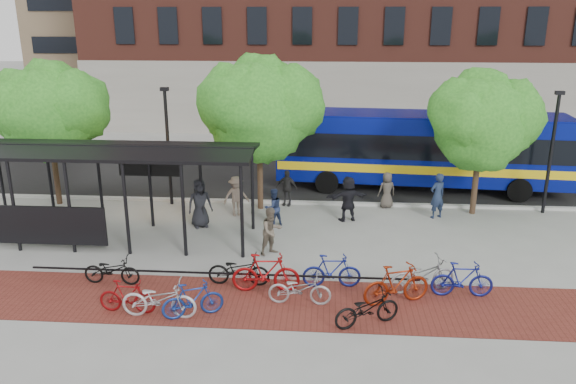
# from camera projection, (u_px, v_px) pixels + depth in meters

# --- Properties ---
(ground) EXTENTS (160.00, 160.00, 0.00)m
(ground) POSITION_uv_depth(u_px,v_px,m) (330.00, 239.00, 20.98)
(ground) COLOR #9E9E99
(ground) RESTS_ON ground
(asphalt_street) EXTENTS (160.00, 8.00, 0.01)m
(asphalt_street) POSITION_uv_depth(u_px,v_px,m) (330.00, 179.00, 28.58)
(asphalt_street) COLOR black
(asphalt_street) RESTS_ON ground
(curb) EXTENTS (160.00, 0.25, 0.12)m
(curb) POSITION_uv_depth(u_px,v_px,m) (330.00, 203.00, 24.76)
(curb) COLOR #B7B7B2
(curb) RESTS_ON ground
(brick_strip) EXTENTS (24.00, 3.00, 0.01)m
(brick_strip) POSITION_uv_depth(u_px,v_px,m) (261.00, 302.00, 16.36)
(brick_strip) COLOR maroon
(brick_strip) RESTS_ON ground
(bike_rack_rail) EXTENTS (12.00, 0.05, 0.95)m
(bike_rack_rail) POSITION_uv_depth(u_px,v_px,m) (223.00, 287.00, 17.31)
(bike_rack_rail) COLOR black
(bike_rack_rail) RESTS_ON ground
(bus_shelter) EXTENTS (10.60, 3.07, 3.60)m
(bus_shelter) POSITION_uv_depth(u_px,v_px,m) (105.00, 161.00, 20.18)
(bus_shelter) COLOR black
(bus_shelter) RESTS_ON ground
(tree_a) EXTENTS (4.90, 4.00, 6.18)m
(tree_a) POSITION_uv_depth(u_px,v_px,m) (50.00, 108.00, 23.70)
(tree_a) COLOR #382619
(tree_a) RESTS_ON ground
(tree_b) EXTENTS (5.15, 4.20, 6.47)m
(tree_b) POSITION_uv_depth(u_px,v_px,m) (261.00, 105.00, 23.01)
(tree_b) COLOR #382619
(tree_b) RESTS_ON ground
(tree_c) EXTENTS (4.66, 3.80, 5.92)m
(tree_c) POSITION_uv_depth(u_px,v_px,m) (484.00, 118.00, 22.52)
(tree_c) COLOR #382619
(tree_c) RESTS_ON ground
(lamp_post_left) EXTENTS (0.35, 0.20, 5.12)m
(lamp_post_left) POSITION_uv_depth(u_px,v_px,m) (168.00, 143.00, 24.05)
(lamp_post_left) COLOR black
(lamp_post_left) RESTS_ON ground
(lamp_post_right) EXTENTS (0.35, 0.20, 5.12)m
(lamp_post_right) POSITION_uv_depth(u_px,v_px,m) (552.00, 149.00, 22.95)
(lamp_post_right) COLOR black
(lamp_post_right) RESTS_ON ground
(bus) EXTENTS (13.59, 3.92, 3.62)m
(bus) POSITION_uv_depth(u_px,v_px,m) (421.00, 146.00, 26.50)
(bus) COLOR navy
(bus) RESTS_ON ground
(bike_0) EXTENTS (1.79, 0.68, 0.93)m
(bike_0) POSITION_uv_depth(u_px,v_px,m) (112.00, 270.00, 17.36)
(bike_0) COLOR black
(bike_0) RESTS_ON ground
(bike_1) EXTENTS (1.67, 0.56, 0.99)m
(bike_1) POSITION_uv_depth(u_px,v_px,m) (127.00, 297.00, 15.67)
(bike_1) COLOR maroon
(bike_1) RESTS_ON ground
(bike_2) EXTENTS (2.12, 0.77, 1.10)m
(bike_2) POSITION_uv_depth(u_px,v_px,m) (159.00, 299.00, 15.42)
(bike_2) COLOR #BDBCBF
(bike_2) RESTS_ON ground
(bike_3) EXTENTS (1.78, 1.13, 1.04)m
(bike_3) POSITION_uv_depth(u_px,v_px,m) (193.00, 300.00, 15.44)
(bike_3) COLOR navy
(bike_3) RESTS_ON ground
(bike_4) EXTENTS (1.91, 0.68, 1.00)m
(bike_4) POSITION_uv_depth(u_px,v_px,m) (239.00, 270.00, 17.29)
(bike_4) COLOR black
(bike_4) RESTS_ON ground
(bike_5) EXTENTS (2.08, 0.70, 1.23)m
(bike_5) POSITION_uv_depth(u_px,v_px,m) (266.00, 273.00, 16.83)
(bike_5) COLOR maroon
(bike_5) RESTS_ON ground
(bike_6) EXTENTS (1.84, 0.68, 0.96)m
(bike_6) POSITION_uv_depth(u_px,v_px,m) (300.00, 289.00, 16.14)
(bike_6) COLOR #A1A1A3
(bike_6) RESTS_ON ground
(bike_7) EXTENTS (1.82, 0.62, 1.08)m
(bike_7) POSITION_uv_depth(u_px,v_px,m) (332.00, 271.00, 17.13)
(bike_7) COLOR navy
(bike_7) RESTS_ON ground
(bike_8) EXTENTS (2.00, 1.38, 1.00)m
(bike_8) POSITION_uv_depth(u_px,v_px,m) (367.00, 309.00, 15.02)
(bike_8) COLOR black
(bike_8) RESTS_ON ground
(bike_9) EXTENTS (2.12, 1.23, 1.23)m
(bike_9) POSITION_uv_depth(u_px,v_px,m) (397.00, 284.00, 16.13)
(bike_9) COLOR maroon
(bike_9) RESTS_ON ground
(bike_10) EXTENTS (2.20, 1.32, 1.09)m
(bike_10) POSITION_uv_depth(u_px,v_px,m) (422.00, 275.00, 16.86)
(bike_10) COLOR gray
(bike_10) RESTS_ON ground
(bike_11) EXTENTS (1.84, 0.55, 1.10)m
(bike_11) POSITION_uv_depth(u_px,v_px,m) (462.00, 280.00, 16.55)
(bike_11) COLOR navy
(bike_11) RESTS_ON ground
(pedestrian_0) EXTENTS (1.13, 0.97, 1.94)m
(pedestrian_0) POSITION_uv_depth(u_px,v_px,m) (200.00, 203.00, 21.94)
(pedestrian_0) COLOR black
(pedestrian_0) RESTS_ON ground
(pedestrian_2) EXTENTS (0.94, 0.90, 1.53)m
(pedestrian_2) POSITION_uv_depth(u_px,v_px,m) (273.00, 207.00, 22.08)
(pedestrian_2) COLOR #212C4D
(pedestrian_2) RESTS_ON ground
(pedestrian_3) EXTENTS (1.25, 1.01, 1.69)m
(pedestrian_3) POSITION_uv_depth(u_px,v_px,m) (236.00, 196.00, 23.19)
(pedestrian_3) COLOR #65574B
(pedestrian_3) RESTS_ON ground
(pedestrian_4) EXTENTS (0.99, 0.57, 1.59)m
(pedestrian_4) POSITION_uv_depth(u_px,v_px,m) (287.00, 188.00, 24.48)
(pedestrian_4) COLOR #282828
(pedestrian_4) RESTS_ON ground
(pedestrian_5) EXTENTS (1.81, 1.04, 1.86)m
(pedestrian_5) POSITION_uv_depth(u_px,v_px,m) (348.00, 199.00, 22.61)
(pedestrian_5) COLOR black
(pedestrian_5) RESTS_ON ground
(pedestrian_6) EXTENTS (0.88, 0.71, 1.57)m
(pedestrian_6) POSITION_uv_depth(u_px,v_px,m) (387.00, 190.00, 24.18)
(pedestrian_6) COLOR #48413A
(pedestrian_6) RESTS_ON ground
(pedestrian_7) EXTENTS (0.83, 0.73, 1.90)m
(pedestrian_7) POSITION_uv_depth(u_px,v_px,m) (437.00, 196.00, 22.91)
(pedestrian_7) COLOR #1D2944
(pedestrian_7) RESTS_ON ground
(pedestrian_8) EXTENTS (1.05, 1.03, 1.71)m
(pedestrian_8) POSITION_uv_depth(u_px,v_px,m) (272.00, 231.00, 19.43)
(pedestrian_8) COLOR #665A4B
(pedestrian_8) RESTS_ON ground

